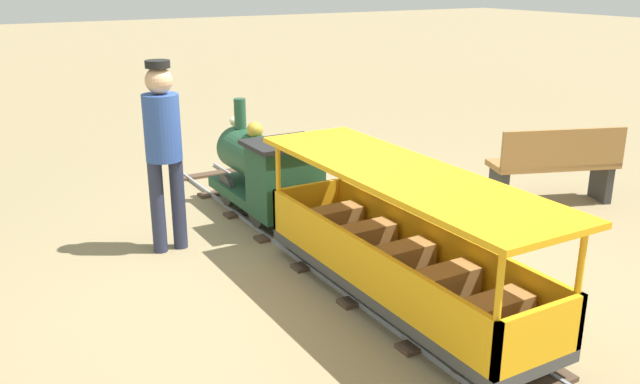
{
  "coord_description": "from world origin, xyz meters",
  "views": [
    {
      "loc": [
        -2.67,
        -4.44,
        2.29
      ],
      "look_at": [
        0.0,
        0.14,
        0.55
      ],
      "focal_mm": 37.82,
      "sensor_mm": 36.0,
      "label": 1
    }
  ],
  "objects_px": {
    "locomotive": "(267,170)",
    "passenger_car": "(399,252)",
    "conductor_person": "(163,142)",
    "park_bench": "(555,166)"
  },
  "relations": [
    {
      "from": "conductor_person",
      "to": "park_bench",
      "type": "bearing_deg",
      "value": -12.43
    },
    {
      "from": "locomotive",
      "to": "passenger_car",
      "type": "bearing_deg",
      "value": -90.0
    },
    {
      "from": "locomotive",
      "to": "passenger_car",
      "type": "distance_m",
      "value": 2.11
    },
    {
      "from": "passenger_car",
      "to": "conductor_person",
      "type": "xyz_separation_m",
      "value": [
        -1.07,
        1.83,
        0.54
      ]
    },
    {
      "from": "passenger_car",
      "to": "conductor_person",
      "type": "relative_size",
      "value": 1.67
    },
    {
      "from": "locomotive",
      "to": "passenger_car",
      "type": "relative_size",
      "value": 0.54
    },
    {
      "from": "locomotive",
      "to": "park_bench",
      "type": "distance_m",
      "value": 2.93
    },
    {
      "from": "locomotive",
      "to": "passenger_car",
      "type": "xyz_separation_m",
      "value": [
        0.0,
        -2.11,
        -0.06
      ]
    },
    {
      "from": "conductor_person",
      "to": "park_bench",
      "type": "height_order",
      "value": "conductor_person"
    },
    {
      "from": "locomotive",
      "to": "passenger_car",
      "type": "height_order",
      "value": "locomotive"
    }
  ]
}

